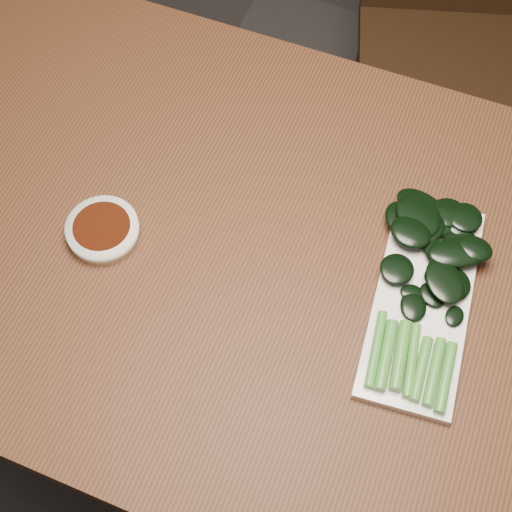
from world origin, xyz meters
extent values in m
plane|color=#2F2D2C|center=(0.00, 0.00, 0.00)|extent=(6.00, 6.00, 0.00)
cube|color=#472614|center=(0.00, 0.00, 0.73)|extent=(1.40, 0.80, 0.04)
cylinder|color=#472614|center=(-0.64, 0.34, 0.35)|extent=(0.05, 0.05, 0.71)
cube|color=black|center=(0.14, 0.75, 0.43)|extent=(0.54, 0.54, 0.04)
cylinder|color=black|center=(0.02, 0.52, 0.21)|extent=(0.04, 0.04, 0.41)
cylinder|color=black|center=(0.37, 0.63, 0.21)|extent=(0.04, 0.04, 0.41)
cylinder|color=black|center=(-0.09, 0.88, 0.21)|extent=(0.04, 0.04, 0.41)
cylinder|color=black|center=(0.26, 0.98, 0.21)|extent=(0.04, 0.04, 0.41)
cylinder|color=white|center=(-0.26, -0.06, 0.76)|extent=(0.11, 0.11, 0.03)
cylinder|color=#3B1205|center=(-0.26, -0.06, 0.77)|extent=(0.08, 0.08, 0.00)
cube|color=white|center=(0.20, 0.00, 0.76)|extent=(0.16, 0.33, 0.01)
cylinder|color=#469533|center=(0.16, -0.10, 0.77)|extent=(0.03, 0.11, 0.01)
cylinder|color=#469533|center=(0.18, -0.10, 0.77)|extent=(0.03, 0.10, 0.02)
cylinder|color=#469533|center=(0.20, -0.09, 0.77)|extent=(0.03, 0.10, 0.02)
cylinder|color=#469533|center=(0.21, -0.09, 0.77)|extent=(0.03, 0.10, 0.01)
cylinder|color=#469533|center=(0.23, -0.10, 0.77)|extent=(0.02, 0.09, 0.01)
cylinder|color=#469533|center=(0.24, -0.10, 0.77)|extent=(0.02, 0.10, 0.01)
cylinder|color=#469533|center=(0.26, -0.10, 0.77)|extent=(0.02, 0.10, 0.01)
ellipsoid|color=black|center=(0.22, 0.03, 0.78)|extent=(0.08, 0.09, 0.01)
ellipsoid|color=black|center=(0.22, 0.14, 0.78)|extent=(0.06, 0.06, 0.01)
ellipsoid|color=black|center=(0.23, 0.10, 0.77)|extent=(0.08, 0.08, 0.01)
ellipsoid|color=black|center=(0.15, 0.10, 0.77)|extent=(0.04, 0.05, 0.01)
ellipsoid|color=black|center=(0.16, 0.09, 0.79)|extent=(0.07, 0.06, 0.01)
ellipsoid|color=black|center=(0.16, 0.12, 0.78)|extent=(0.10, 0.10, 0.01)
ellipsoid|color=black|center=(0.23, 0.08, 0.78)|extent=(0.10, 0.08, 0.01)
ellipsoid|color=black|center=(0.20, 0.14, 0.78)|extent=(0.07, 0.06, 0.01)
ellipsoid|color=black|center=(0.18, 0.11, 0.78)|extent=(0.06, 0.07, 0.01)
ellipsoid|color=black|center=(0.16, 0.10, 0.77)|extent=(0.05, 0.05, 0.01)
ellipsoid|color=black|center=(0.17, 0.09, 0.77)|extent=(0.05, 0.05, 0.01)
ellipsoid|color=black|center=(0.17, 0.14, 0.77)|extent=(0.11, 0.09, 0.01)
ellipsoid|color=black|center=(0.19, 0.12, 0.77)|extent=(0.09, 0.08, 0.01)
ellipsoid|color=black|center=(0.16, 0.03, 0.78)|extent=(0.05, 0.05, 0.01)
ellipsoid|color=black|center=(0.23, 0.03, 0.77)|extent=(0.07, 0.07, 0.01)
ellipsoid|color=black|center=(0.21, 0.04, 0.78)|extent=(0.06, 0.06, 0.01)
ellipsoid|color=black|center=(0.14, 0.11, 0.77)|extent=(0.08, 0.08, 0.01)
ellipsoid|color=black|center=(0.25, 0.09, 0.79)|extent=(0.06, 0.05, 0.01)
ellipsoid|color=black|center=(0.20, 0.07, 0.78)|extent=(0.05, 0.06, 0.01)
ellipsoid|color=black|center=(0.22, 0.14, 0.77)|extent=(0.06, 0.06, 0.01)
ellipsoid|color=black|center=(0.19, 0.00, 0.77)|extent=(0.04, 0.03, 0.01)
ellipsoid|color=black|center=(0.19, -0.02, 0.77)|extent=(0.05, 0.06, 0.01)
ellipsoid|color=black|center=(0.21, 0.01, 0.77)|extent=(0.05, 0.05, 0.01)
ellipsoid|color=black|center=(0.25, -0.01, 0.77)|extent=(0.03, 0.03, 0.01)
camera|label=1|loc=(0.15, -0.47, 1.66)|focal=50.00mm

